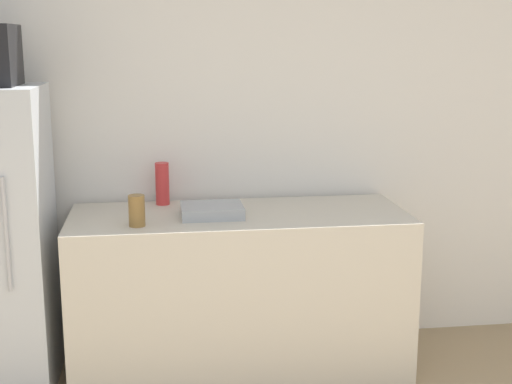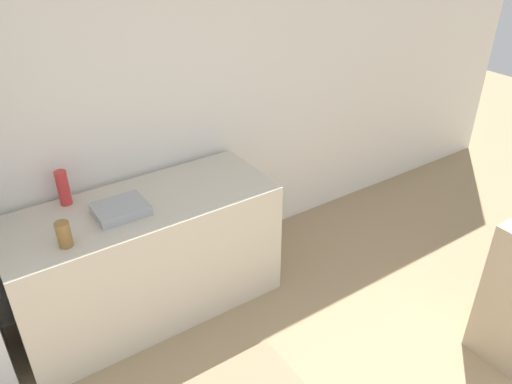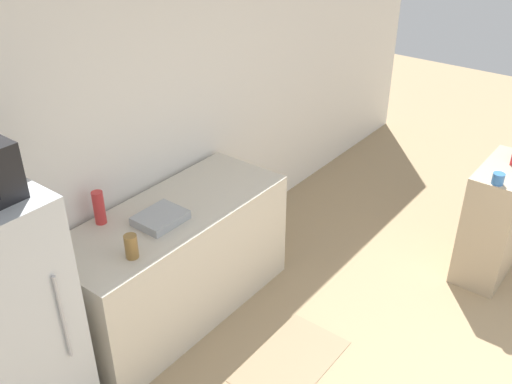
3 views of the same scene
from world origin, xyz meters
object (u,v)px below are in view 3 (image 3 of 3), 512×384
Objects in this scene: refrigerator at (3,328)px; jar at (498,179)px; bottle_short at (131,246)px; bottle_tall at (99,208)px.

jar is (2.94, -1.69, 0.22)m from refrigerator.
bottle_short is at bearing 145.21° from jar.
jar is at bearing -29.82° from refrigerator.
bottle_tall is (0.91, 0.28, 0.22)m from refrigerator.
refrigerator is 3.40m from jar.
bottle_tall reaches higher than bottle_short.
refrigerator is 0.98m from bottle_tall.
refrigerator reaches higher than bottle_short.
bottle_short is (-0.13, -0.46, -0.04)m from bottle_tall.
refrigerator is at bearing 150.18° from jar.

